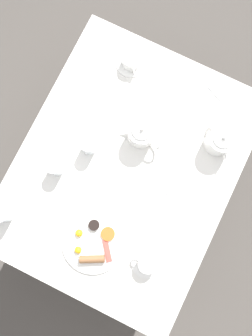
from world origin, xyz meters
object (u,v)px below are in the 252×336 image
object	(u,v)px
breakfast_plate	(93,242)
spoon_for_tea	(217,96)
fork_by_plate	(154,191)
teacup_with_saucer_left	(131,61)
knife_by_plate	(104,183)
teapot_near	(142,133)
water_glass_short	(89,146)
water_glass_tall	(3,215)
wine_glass_spare	(55,168)
teacup_with_saucer_right	(147,263)
teapot_far	(220,140)

from	to	relation	value
breakfast_plate	spoon_for_tea	xyz separation A→B (m)	(-0.22, -0.84, -0.01)
fork_by_plate	teacup_with_saucer_left	bearing A→B (deg)	-54.28
knife_by_plate	fork_by_plate	bearing A→B (deg)	-162.94
teapot_near	water_glass_short	bearing A→B (deg)	55.12
water_glass_tall	teapot_near	bearing A→B (deg)	-123.08
fork_by_plate	wine_glass_spare	bearing A→B (deg)	13.17
teacup_with_saucer_right	water_glass_short	distance (m)	0.56
teapot_near	breakfast_plate	bearing A→B (deg)	107.57
knife_by_plate	teapot_far	bearing A→B (deg)	-134.16
teacup_with_saucer_left	spoon_for_tea	bearing A→B (deg)	-175.43
teapot_far	wine_glass_spare	distance (m)	0.73
water_glass_short	spoon_for_tea	xyz separation A→B (m)	(-0.42, -0.48, -0.04)
teapot_near	wine_glass_spare	size ratio (longest dim) A/B	2.36
teapot_near	fork_by_plate	bearing A→B (deg)	144.12
teapot_far	fork_by_plate	size ratio (longest dim) A/B	1.04
breakfast_plate	spoon_for_tea	world-z (taller)	breakfast_plate
teacup_with_saucer_right	wine_glass_spare	bearing A→B (deg)	-19.45
fork_by_plate	knife_by_plate	bearing A→B (deg)	17.06
wine_glass_spare	knife_by_plate	bearing A→B (deg)	-170.73
breakfast_plate	water_glass_short	size ratio (longest dim) A/B	3.05
teapot_far	knife_by_plate	size ratio (longest dim) A/B	1.14
fork_by_plate	teacup_with_saucer_right	bearing A→B (deg)	109.88
teacup_with_saucer_left	water_glass_tall	xyz separation A→B (m)	(0.18, 0.87, 0.02)
water_glass_short	fork_by_plate	distance (m)	0.35
teacup_with_saucer_left	water_glass_short	distance (m)	0.44
teapot_far	teacup_with_saucer_right	size ratio (longest dim) A/B	1.24
teacup_with_saucer_left	wine_glass_spare	xyz separation A→B (m)	(0.08, 0.59, 0.02)
teapot_near	knife_by_plate	world-z (taller)	teapot_near
teacup_with_saucer_left	knife_by_plate	bearing A→B (deg)	104.16
water_glass_short	spoon_for_tea	bearing A→B (deg)	-131.37
teacup_with_saucer_left	knife_by_plate	world-z (taller)	teacup_with_saucer_left
teapot_near	wine_glass_spare	xyz separation A→B (m)	(0.27, 0.30, -0.01)
breakfast_plate	teapot_near	bearing A→B (deg)	-88.12
breakfast_plate	teapot_near	world-z (taller)	teapot_near
spoon_for_tea	teapot_far	bearing A→B (deg)	113.05
breakfast_plate	spoon_for_tea	size ratio (longest dim) A/B	2.05
knife_by_plate	teacup_with_saucer_left	bearing A→B (deg)	-75.84
breakfast_plate	teacup_with_saucer_right	distance (m)	0.25
water_glass_tall	wine_glass_spare	size ratio (longest dim) A/B	1.16
knife_by_plate	water_glass_short	bearing A→B (deg)	-40.77
teacup_with_saucer_right	wine_glass_spare	distance (m)	0.57
teacup_with_saucer_right	water_glass_tall	world-z (taller)	water_glass_tall
breakfast_plate	water_glass_short	distance (m)	0.42
teacup_with_saucer_right	fork_by_plate	size ratio (longest dim) A/B	0.84
teapot_near	spoon_for_tea	world-z (taller)	teapot_near
teapot_near	teacup_with_saucer_right	distance (m)	0.56
teapot_near	teacup_with_saucer_right	size ratio (longest dim) A/B	1.49
water_glass_tall	teacup_with_saucer_right	bearing A→B (deg)	-172.20
teacup_with_saucer_left	water_glass_tall	size ratio (longest dim) A/B	1.37
wine_glass_spare	teapot_far	bearing A→B (deg)	-144.58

